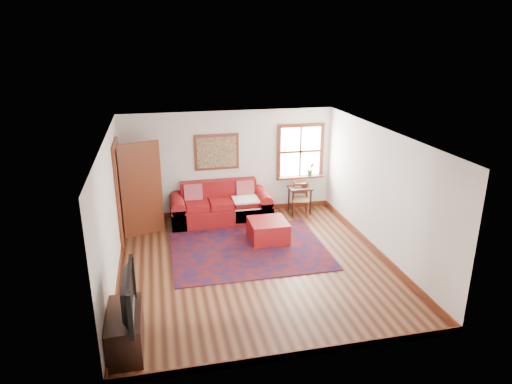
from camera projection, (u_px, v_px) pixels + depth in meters
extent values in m
plane|color=#3B1B0F|center=(254.00, 264.00, 8.69)|extent=(5.50, 5.50, 0.00)
cube|color=silver|center=(229.00, 163.00, 10.82)|extent=(5.00, 0.04, 2.50)
cube|color=silver|center=(301.00, 277.00, 5.74)|extent=(5.00, 0.04, 2.50)
cube|color=silver|center=(111.00, 214.00, 7.77)|extent=(0.04, 5.50, 2.50)
cube|color=silver|center=(380.00, 193.00, 8.80)|extent=(0.04, 5.50, 2.50)
cube|color=white|center=(254.00, 135.00, 7.87)|extent=(5.00, 5.50, 0.04)
cube|color=maroon|center=(230.00, 210.00, 11.19)|extent=(5.00, 0.03, 0.12)
cube|color=maroon|center=(119.00, 275.00, 8.16)|extent=(0.03, 5.50, 0.12)
cube|color=maroon|center=(374.00, 249.00, 9.18)|extent=(0.03, 5.50, 0.12)
cube|color=white|center=(300.00, 151.00, 11.10)|extent=(1.00, 0.02, 1.20)
cube|color=maroon|center=(301.00, 125.00, 10.87)|extent=(1.18, 0.06, 0.09)
cube|color=maroon|center=(300.00, 177.00, 11.30)|extent=(1.18, 0.06, 0.09)
cube|color=maroon|center=(279.00, 153.00, 10.97)|extent=(0.09, 0.06, 1.20)
cube|color=maroon|center=(322.00, 150.00, 11.20)|extent=(0.09, 0.06, 1.20)
cube|color=maroon|center=(300.00, 152.00, 11.09)|extent=(1.00, 0.04, 0.05)
cube|color=maroon|center=(300.00, 177.00, 11.22)|extent=(1.15, 0.20, 0.04)
imported|color=#246725|center=(311.00, 169.00, 11.20)|extent=(0.18, 0.15, 0.33)
cube|color=black|center=(119.00, 196.00, 9.32)|extent=(0.02, 0.90, 2.05)
cube|color=maroon|center=(119.00, 204.00, 8.87)|extent=(0.06, 0.09, 2.05)
cube|color=maroon|center=(121.00, 188.00, 9.78)|extent=(0.06, 0.09, 2.05)
cube|color=maroon|center=(115.00, 144.00, 8.98)|extent=(0.06, 1.08, 0.09)
cube|color=maroon|center=(141.00, 190.00, 9.68)|extent=(0.86, 0.35, 2.05)
cube|color=silver|center=(141.00, 185.00, 9.65)|extent=(0.56, 0.22, 1.33)
cube|color=maroon|center=(217.00, 152.00, 10.64)|extent=(1.05, 0.04, 0.85)
cube|color=tan|center=(217.00, 152.00, 10.61)|extent=(0.92, 0.03, 0.72)
cube|color=#580F0C|center=(248.00, 249.00, 9.27)|extent=(3.10, 2.48, 0.02)
cube|color=maroon|center=(221.00, 213.00, 10.63)|extent=(2.30, 0.95, 0.40)
cube|color=maroon|center=(219.00, 190.00, 10.80)|extent=(1.79, 0.26, 0.50)
cube|color=maroon|center=(178.00, 215.00, 10.41)|extent=(0.32, 0.95, 0.50)
cube|color=maroon|center=(262.00, 208.00, 10.82)|extent=(0.32, 0.95, 0.50)
cube|color=#C6651C|center=(193.00, 193.00, 10.52)|extent=(0.42, 0.20, 0.44)
cube|color=#C6651C|center=(245.00, 189.00, 10.77)|extent=(0.42, 0.20, 0.44)
cube|color=silver|center=(246.00, 200.00, 10.47)|extent=(0.58, 0.52, 0.04)
cube|color=maroon|center=(268.00, 231.00, 9.63)|extent=(0.78, 0.78, 0.44)
cube|color=black|center=(300.00, 188.00, 10.99)|extent=(0.55, 0.41, 0.04)
cylinder|color=black|center=(293.00, 204.00, 10.90)|extent=(0.04, 0.04, 0.62)
cylinder|color=black|center=(311.00, 202.00, 10.99)|extent=(0.04, 0.04, 0.62)
cylinder|color=black|center=(289.00, 199.00, 11.21)|extent=(0.04, 0.04, 0.62)
cylinder|color=black|center=(306.00, 198.00, 11.30)|extent=(0.04, 0.04, 0.62)
cube|color=tan|center=(301.00, 199.00, 10.93)|extent=(0.46, 0.44, 0.04)
cylinder|color=maroon|center=(294.00, 210.00, 10.86)|extent=(0.04, 0.04, 0.39)
cylinder|color=maroon|center=(307.00, 210.00, 10.85)|extent=(0.04, 0.04, 0.39)
cylinder|color=maroon|center=(294.00, 197.00, 11.07)|extent=(0.04, 0.04, 0.81)
cylinder|color=maroon|center=(307.00, 197.00, 11.06)|extent=(0.04, 0.04, 0.81)
cube|color=maroon|center=(300.00, 189.00, 11.00)|extent=(0.32, 0.11, 0.24)
cube|color=black|center=(126.00, 331.00, 6.28)|extent=(0.46, 1.02, 0.56)
imported|color=black|center=(122.00, 296.00, 6.00)|extent=(0.15, 1.12, 0.64)
cylinder|color=silver|center=(128.00, 293.00, 6.51)|extent=(0.12, 0.12, 0.18)
cylinder|color=#FFA53F|center=(128.00, 294.00, 6.52)|extent=(0.07, 0.07, 0.12)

